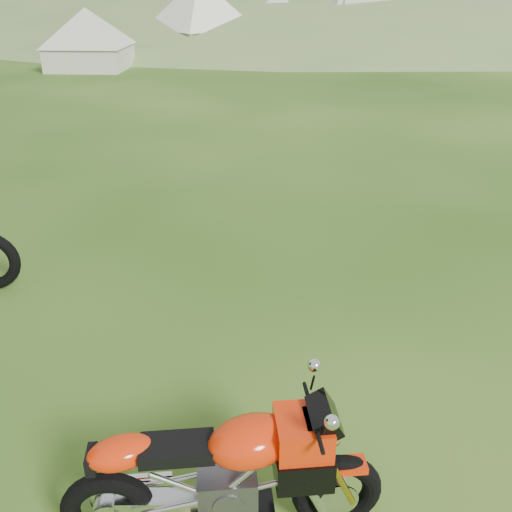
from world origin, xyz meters
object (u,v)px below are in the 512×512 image
object	(u,v)px
tent_mid	(200,18)
tent_right	(278,19)
caravan	(369,22)
tent_left	(88,36)
sport_motorcycle	(223,467)

from	to	relation	value
tent_mid	tent_right	distance (m)	3.88
caravan	tent_left	bearing A→B (deg)	-169.29
sport_motorcycle	tent_mid	xyz separation A→B (m)	(5.87, 23.42, 0.89)
sport_motorcycle	tent_right	world-z (taller)	tent_right
tent_left	tent_mid	size ratio (longest dim) A/B	0.79
sport_motorcycle	tent_right	size ratio (longest dim) A/B	0.62
tent_mid	caravan	distance (m)	8.03
tent_left	tent_mid	bearing A→B (deg)	55.71
tent_left	tent_right	bearing A→B (deg)	46.00
sport_motorcycle	tent_right	xyz separation A→B (m)	(9.70, 24.01, 0.73)
tent_right	caravan	xyz separation A→B (m)	(4.19, -0.96, -0.18)
sport_motorcycle	caravan	bearing A→B (deg)	72.75
sport_motorcycle	caravan	xyz separation A→B (m)	(13.88, 23.06, 0.56)
tent_right	caravan	bearing A→B (deg)	11.83
sport_motorcycle	tent_right	bearing A→B (deg)	81.81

